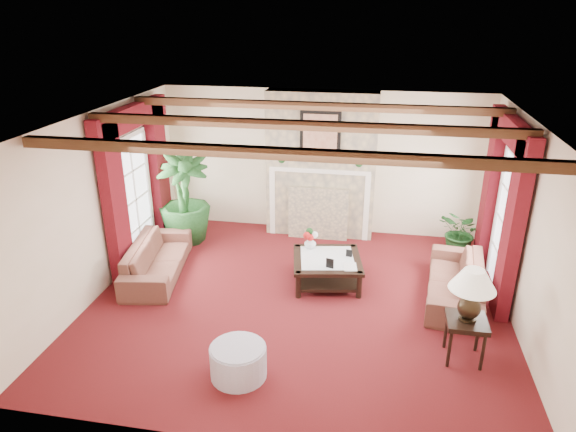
% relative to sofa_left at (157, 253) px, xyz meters
% --- Properties ---
extents(floor, '(6.00, 6.00, 0.00)m').
position_rel_sofa_left_xyz_m(floor, '(2.39, -0.42, -0.38)').
color(floor, '#4B0D10').
rests_on(floor, ground).
extents(ceiling, '(6.00, 6.00, 0.00)m').
position_rel_sofa_left_xyz_m(ceiling, '(2.39, -0.42, 2.32)').
color(ceiling, white).
rests_on(ceiling, floor).
extents(back_wall, '(6.00, 0.02, 2.70)m').
position_rel_sofa_left_xyz_m(back_wall, '(2.39, 2.33, 0.97)').
color(back_wall, beige).
rests_on(back_wall, ground).
extents(left_wall, '(0.02, 5.50, 2.70)m').
position_rel_sofa_left_xyz_m(left_wall, '(-0.61, -0.42, 0.97)').
color(left_wall, beige).
rests_on(left_wall, ground).
extents(right_wall, '(0.02, 5.50, 2.70)m').
position_rel_sofa_left_xyz_m(right_wall, '(5.39, -0.42, 0.97)').
color(right_wall, beige).
rests_on(right_wall, ground).
extents(ceiling_beams, '(6.00, 3.00, 0.12)m').
position_rel_sofa_left_xyz_m(ceiling_beams, '(2.39, -0.42, 2.26)').
color(ceiling_beams, '#3B2012').
rests_on(ceiling_beams, ceiling).
extents(fireplace, '(2.00, 0.52, 2.70)m').
position_rel_sofa_left_xyz_m(fireplace, '(2.39, 2.13, 2.32)').
color(fireplace, tan).
rests_on(fireplace, ground).
extents(french_door_left, '(0.10, 1.10, 2.16)m').
position_rel_sofa_left_xyz_m(french_door_left, '(-0.58, 0.58, 1.75)').
color(french_door_left, white).
rests_on(french_door_left, ground).
extents(french_door_right, '(0.10, 1.10, 2.16)m').
position_rel_sofa_left_xyz_m(french_door_right, '(5.36, 0.58, 1.75)').
color(french_door_right, white).
rests_on(french_door_right, ground).
extents(curtains_left, '(0.20, 2.40, 2.55)m').
position_rel_sofa_left_xyz_m(curtains_left, '(-0.47, 0.58, 2.17)').
color(curtains_left, '#4E0A11').
rests_on(curtains_left, ground).
extents(curtains_right, '(0.20, 2.40, 2.55)m').
position_rel_sofa_left_xyz_m(curtains_right, '(5.25, 0.58, 2.17)').
color(curtains_right, '#4E0A11').
rests_on(curtains_right, ground).
extents(sofa_left, '(2.12, 1.19, 0.76)m').
position_rel_sofa_left_xyz_m(sofa_left, '(0.00, 0.00, 0.00)').
color(sofa_left, '#390F1A').
rests_on(sofa_left, ground).
extents(sofa_right, '(2.09, 1.03, 0.76)m').
position_rel_sofa_left_xyz_m(sofa_right, '(4.67, 0.12, 0.00)').
color(sofa_right, '#390F1A').
rests_on(sofa_right, ground).
extents(potted_palm, '(2.04, 2.30, 0.94)m').
position_rel_sofa_left_xyz_m(potted_palm, '(-0.01, 1.34, 0.09)').
color(potted_palm, black).
rests_on(potted_palm, ground).
extents(small_plant, '(1.54, 1.55, 0.64)m').
position_rel_sofa_left_xyz_m(small_plant, '(4.93, 1.62, -0.06)').
color(small_plant, black).
rests_on(small_plant, ground).
extents(coffee_table, '(1.21, 1.21, 0.43)m').
position_rel_sofa_left_xyz_m(coffee_table, '(2.74, 0.22, -0.16)').
color(coffee_table, black).
rests_on(coffee_table, ground).
extents(side_table, '(0.56, 0.56, 0.56)m').
position_rel_sofa_left_xyz_m(side_table, '(4.60, -1.37, -0.10)').
color(side_table, black).
rests_on(side_table, ground).
extents(ottoman, '(0.67, 0.67, 0.39)m').
position_rel_sofa_left_xyz_m(ottoman, '(1.95, -2.18, -0.18)').
color(ottoman, gray).
rests_on(ottoman, ground).
extents(table_lamp, '(0.55, 0.55, 0.70)m').
position_rel_sofa_left_xyz_m(table_lamp, '(4.60, -1.37, 0.54)').
color(table_lamp, black).
rests_on(table_lamp, side_table).
extents(flower_vase, '(0.28, 0.28, 0.19)m').
position_rel_sofa_left_xyz_m(flower_vase, '(2.42, 0.53, 0.14)').
color(flower_vase, silver).
rests_on(flower_vase, coffee_table).
extents(book, '(0.20, 0.08, 0.27)m').
position_rel_sofa_left_xyz_m(book, '(3.01, -0.05, 0.18)').
color(book, black).
rests_on(book, coffee_table).
extents(photo_frame_a, '(0.12, 0.05, 0.16)m').
position_rel_sofa_left_xyz_m(photo_frame_a, '(2.81, -0.11, 0.13)').
color(photo_frame_a, black).
rests_on(photo_frame_a, coffee_table).
extents(photo_frame_b, '(0.10, 0.04, 0.13)m').
position_rel_sofa_left_xyz_m(photo_frame_b, '(3.07, 0.31, 0.11)').
color(photo_frame_b, black).
rests_on(photo_frame_b, coffee_table).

